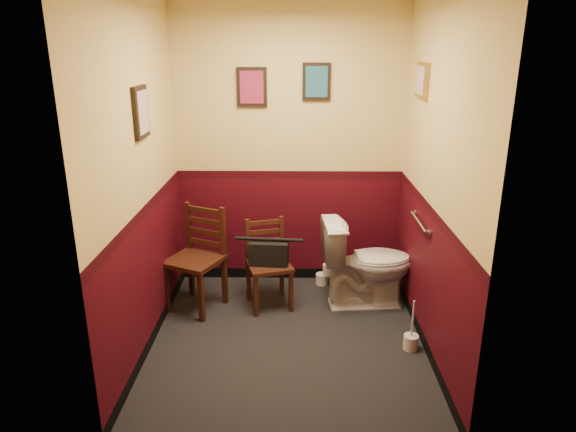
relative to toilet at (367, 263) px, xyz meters
name	(u,v)px	position (x,y,z in m)	size (l,w,h in m)	color
floor	(288,340)	(-0.72, -0.65, -0.41)	(2.20, 2.40, 0.00)	black
wall_back	(289,151)	(-0.72, 0.55, 0.94)	(2.20, 2.70, 0.00)	#3A0711
wall_front	(284,240)	(-0.72, -1.85, 0.94)	(2.20, 2.70, 0.00)	#3A0711
wall_left	(141,182)	(-1.82, -0.65, 0.94)	(2.40, 2.70, 0.00)	#3A0711
wall_right	(436,183)	(0.38, -0.65, 0.94)	(2.40, 2.70, 0.00)	#3A0711
grab_bar	(419,222)	(0.35, -0.40, 0.54)	(0.05, 0.56, 0.06)	silver
framed_print_back_a	(252,87)	(-1.07, 0.53, 1.54)	(0.28, 0.04, 0.36)	black
framed_print_back_b	(317,82)	(-0.47, 0.53, 1.59)	(0.26, 0.04, 0.34)	black
framed_print_left	(141,112)	(-1.80, -0.55, 1.44)	(0.04, 0.30, 0.38)	black
framed_print_right	(422,80)	(0.36, -0.05, 1.64)	(0.04, 0.34, 0.28)	olive
toilet	(367,263)	(0.00, 0.00, 0.00)	(0.47, 0.84, 0.82)	white
toilet_brush	(411,341)	(0.27, -0.76, -0.34)	(0.12, 0.12, 0.43)	silver
chair_left	(197,259)	(-1.55, -0.06, 0.06)	(0.58, 0.58, 0.94)	#3D1D12
chair_right	(268,264)	(-0.91, -0.02, 0.00)	(0.47, 0.47, 0.81)	#3D1D12
handbag	(269,252)	(-0.90, -0.05, 0.13)	(0.36, 0.20, 0.25)	black
tp_stack	(328,276)	(-0.32, 0.40, -0.32)	(0.26, 0.13, 0.22)	silver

